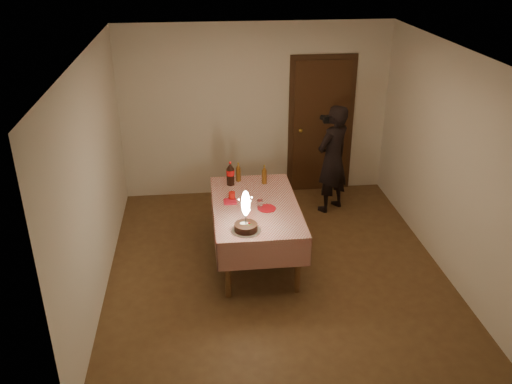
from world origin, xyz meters
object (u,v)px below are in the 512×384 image
Objects in this scene: amber_bottle_left at (238,173)px; amber_bottle_right at (264,175)px; dining_table at (256,212)px; birthday_cake at (246,220)px; clear_cup at (260,204)px; red_cup at (232,196)px; photographer at (333,159)px; cola_bottle at (230,174)px; red_plate at (267,208)px.

amber_bottle_left and amber_bottle_right have the same top height.
amber_bottle_right is at bearing 73.07° from dining_table.
clear_cup is (0.22, 0.54, -0.08)m from birthday_cake.
photographer reaches higher than red_cup.
amber_bottle_left is at bearing 77.17° from red_cup.
cola_bottle is (-0.30, 0.68, 0.11)m from clear_cup.
dining_table is 1.76m from photographer.
dining_table is at bearing 132.89° from red_plate.
cola_bottle reaches higher than amber_bottle_right.
red_plate is at bearing -32.84° from clear_cup.
cola_bottle is 1.25× the size of amber_bottle_left.
red_cup is at bearing 149.97° from dining_table.
photographer reaches higher than cola_bottle.
birthday_cake is 0.59m from clear_cup.
red_cup is (-0.39, 0.28, 0.05)m from red_plate.
amber_bottle_left reaches higher than red_cup.
birthday_cake is at bearing -111.78° from clear_cup.
amber_bottle_right is (0.18, 0.59, 0.22)m from dining_table.
amber_bottle_left is at bearing -158.69° from photographer.
red_plate is 0.86× the size of amber_bottle_left.
photographer is at bearing 31.71° from amber_bottle_right.
dining_table is at bearing -66.68° from cola_bottle.
cola_bottle is (0.01, 0.44, 0.10)m from red_cup.
amber_bottle_right is (0.33, -0.12, 0.00)m from amber_bottle_left.
birthday_cake reaches higher than amber_bottle_left.
cola_bottle is at bearing 178.68° from amber_bottle_right.
amber_bottle_left reaches higher than dining_table.
amber_bottle_left reaches higher than red_plate.
cola_bottle is at bearing 88.11° from red_cup.
clear_cup reaches higher than dining_table.
amber_bottle_right reaches higher than dining_table.
red_plate is 0.69× the size of cola_bottle.
cola_bottle reaches higher than clear_cup.
birthday_cake is 1.87× the size of amber_bottle_left.
dining_table is at bearing 74.33° from birthday_cake.
cola_bottle is (-0.08, 1.22, 0.03)m from birthday_cake.
amber_bottle_left is (-0.27, 0.83, 0.11)m from red_plate.
clear_cup is 0.35× the size of amber_bottle_right.
dining_table is 19.11× the size of clear_cup.
red_cup is at bearing -144.33° from photographer.
birthday_cake is 1.87× the size of amber_bottle_right.
amber_bottle_left is (0.11, 0.11, -0.03)m from cola_bottle.
amber_bottle_right is at bearing 78.44° from clear_cup.
birthday_cake is at bearing -106.29° from amber_bottle_right.
cola_bottle reaches higher than red_cup.
birthday_cake is 1.22m from cola_bottle.
dining_table is at bearing -106.93° from amber_bottle_right.
clear_cup reaches higher than red_plate.
amber_bottle_right is at bearing -1.32° from cola_bottle.
red_cup is 0.31× the size of cola_bottle.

